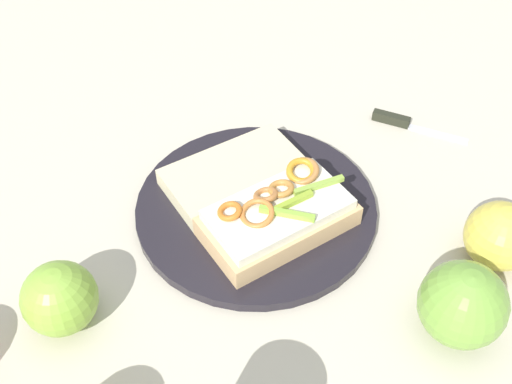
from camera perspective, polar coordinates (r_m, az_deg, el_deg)
name	(u,v)px	position (r m, az deg, el deg)	size (l,w,h in m)	color
ground_plane	(256,211)	(0.72, 0.00, -1.78)	(2.00, 2.00, 0.00)	beige
plate	(256,208)	(0.71, 0.00, -1.45)	(0.27, 0.27, 0.01)	black
sandwich	(279,215)	(0.67, 2.07, -2.14)	(0.15, 0.18, 0.05)	tan
bread_slice_side	(235,175)	(0.73, -1.88, 1.56)	(0.16, 0.09, 0.02)	beige
apple_0	(463,304)	(0.62, 18.30, -9.68)	(0.08, 0.08, 0.08)	#71A23C
apple_1	(500,236)	(0.69, 21.33, -3.75)	(0.07, 0.07, 0.07)	gold
apple_3	(60,298)	(0.63, -17.44, -9.22)	(0.07, 0.07, 0.07)	#86B53D
knife	(405,123)	(0.85, 13.45, 6.11)	(0.13, 0.02, 0.01)	silver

